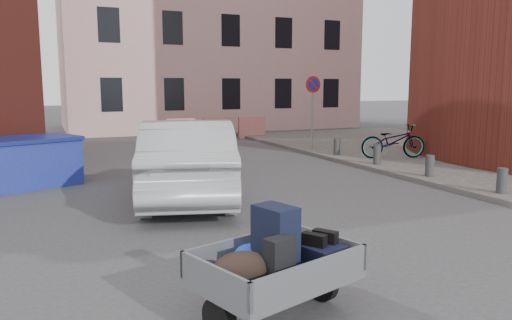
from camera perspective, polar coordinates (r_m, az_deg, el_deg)
name	(u,v)px	position (r m, az deg, el deg)	size (l,w,h in m)	color
ground	(274,251)	(7.52, 2.11, -10.34)	(120.00, 120.00, 0.00)	#38383A
building_pink	(206,5)	(30.19, -5.68, 17.18)	(16.00, 8.00, 14.00)	#D5A4A4
no_parking_sign	(313,97)	(18.32, 6.51, 7.16)	(0.60, 0.09, 2.65)	gray
bollards	(430,166)	(13.52, 19.23, -0.63)	(0.22, 9.02, 0.55)	#3A3A3D
barriers	(217,128)	(22.71, -4.46, 3.61)	(4.70, 0.18, 1.00)	red
trailer	(274,264)	(5.25, 2.11, -11.79)	(1.86, 1.97, 1.20)	black
dumpster	(15,163)	(13.16, -25.86, -0.33)	(3.20, 2.44, 1.20)	#2131A0
silver_car	(188,159)	(10.86, -7.80, 0.08)	(1.81, 5.18, 1.71)	#A4A6AB
bicycle	(393,141)	(16.60, 15.39, 2.11)	(0.73, 2.09, 1.10)	black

